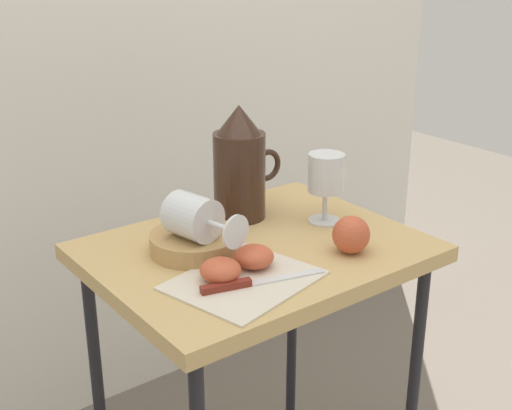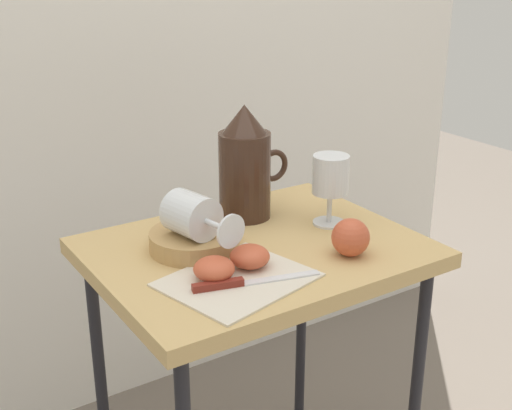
{
  "view_description": "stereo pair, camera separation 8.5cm",
  "coord_description": "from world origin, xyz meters",
  "px_view_note": "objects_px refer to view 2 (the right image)",
  "views": [
    {
      "loc": [
        -0.7,
        -0.92,
        1.23
      ],
      "look_at": [
        0.0,
        0.0,
        0.79
      ],
      "focal_mm": 48.08,
      "sensor_mm": 36.0,
      "label": 1
    },
    {
      "loc": [
        -0.63,
        -0.97,
        1.23
      ],
      "look_at": [
        0.0,
        0.0,
        0.79
      ],
      "focal_mm": 48.08,
      "sensor_mm": 36.0,
      "label": 2
    }
  ],
  "objects_px": {
    "pitcher": "(245,172)",
    "wine_glass_upright": "(331,179)",
    "wine_glass_tipped_near": "(193,216)",
    "apple_half_right": "(250,256)",
    "table": "(256,280)",
    "basket_tray": "(195,241)",
    "apple_whole": "(351,237)",
    "apple_half_left": "(214,269)",
    "knife": "(238,283)"
  },
  "relations": [
    {
      "from": "pitcher",
      "to": "wine_glass_upright",
      "type": "bearing_deg",
      "value": -46.9
    },
    {
      "from": "wine_glass_tipped_near",
      "to": "wine_glass_upright",
      "type": "bearing_deg",
      "value": -3.82
    },
    {
      "from": "apple_half_right",
      "to": "table",
      "type": "bearing_deg",
      "value": 50.79
    },
    {
      "from": "wine_glass_upright",
      "to": "wine_glass_tipped_near",
      "type": "bearing_deg",
      "value": 176.18
    },
    {
      "from": "basket_tray",
      "to": "apple_half_right",
      "type": "bearing_deg",
      "value": -71.07
    },
    {
      "from": "table",
      "to": "wine_glass_tipped_near",
      "type": "xyz_separation_m",
      "value": [
        -0.11,
        0.03,
        0.15
      ]
    },
    {
      "from": "wine_glass_tipped_near",
      "to": "basket_tray",
      "type": "bearing_deg",
      "value": 58.54
    },
    {
      "from": "table",
      "to": "wine_glass_upright",
      "type": "distance_m",
      "value": 0.24
    },
    {
      "from": "wine_glass_upright",
      "to": "apple_whole",
      "type": "distance_m",
      "value": 0.16
    },
    {
      "from": "apple_half_right",
      "to": "apple_whole",
      "type": "height_order",
      "value": "apple_whole"
    },
    {
      "from": "wine_glass_tipped_near",
      "to": "apple_half_right",
      "type": "height_order",
      "value": "wine_glass_tipped_near"
    },
    {
      "from": "wine_glass_upright",
      "to": "table",
      "type": "bearing_deg",
      "value": -177.24
    },
    {
      "from": "apple_half_left",
      "to": "knife",
      "type": "bearing_deg",
      "value": -61.91
    },
    {
      "from": "apple_whole",
      "to": "knife",
      "type": "distance_m",
      "value": 0.23
    },
    {
      "from": "pitcher",
      "to": "apple_half_left",
      "type": "height_order",
      "value": "pitcher"
    },
    {
      "from": "basket_tray",
      "to": "apple_whole",
      "type": "xyz_separation_m",
      "value": [
        0.22,
        -0.17,
        0.02
      ]
    },
    {
      "from": "table",
      "to": "wine_glass_upright",
      "type": "relative_size",
      "value": 4.98
    },
    {
      "from": "knife",
      "to": "pitcher",
      "type": "bearing_deg",
      "value": 55.62
    },
    {
      "from": "apple_half_left",
      "to": "apple_whole",
      "type": "distance_m",
      "value": 0.26
    },
    {
      "from": "table",
      "to": "apple_whole",
      "type": "distance_m",
      "value": 0.2
    },
    {
      "from": "basket_tray",
      "to": "apple_half_right",
      "type": "height_order",
      "value": "apple_half_right"
    },
    {
      "from": "basket_tray",
      "to": "wine_glass_upright",
      "type": "height_order",
      "value": "wine_glass_upright"
    },
    {
      "from": "table",
      "to": "pitcher",
      "type": "relative_size",
      "value": 3.04
    },
    {
      "from": "apple_half_left",
      "to": "knife",
      "type": "xyz_separation_m",
      "value": [
        0.02,
        -0.04,
        -0.01
      ]
    },
    {
      "from": "apple_whole",
      "to": "basket_tray",
      "type": "bearing_deg",
      "value": 142.05
    },
    {
      "from": "wine_glass_tipped_near",
      "to": "apple_half_left",
      "type": "height_order",
      "value": "wine_glass_tipped_near"
    },
    {
      "from": "apple_whole",
      "to": "knife",
      "type": "xyz_separation_m",
      "value": [
        -0.23,
        0.0,
        -0.03
      ]
    },
    {
      "from": "wine_glass_tipped_near",
      "to": "apple_whole",
      "type": "distance_m",
      "value": 0.28
    },
    {
      "from": "apple_whole",
      "to": "knife",
      "type": "height_order",
      "value": "apple_whole"
    },
    {
      "from": "wine_glass_upright",
      "to": "wine_glass_tipped_near",
      "type": "distance_m",
      "value": 0.29
    },
    {
      "from": "knife",
      "to": "wine_glass_tipped_near",
      "type": "bearing_deg",
      "value": 89.73
    },
    {
      "from": "wine_glass_upright",
      "to": "apple_whole",
      "type": "relative_size",
      "value": 2.06
    },
    {
      "from": "wine_glass_upright",
      "to": "apple_half_left",
      "type": "xyz_separation_m",
      "value": [
        -0.32,
        -0.09,
        -0.07
      ]
    },
    {
      "from": "table",
      "to": "apple_whole",
      "type": "bearing_deg",
      "value": -46.99
    },
    {
      "from": "table",
      "to": "pitcher",
      "type": "distance_m",
      "value": 0.22
    },
    {
      "from": "wine_glass_upright",
      "to": "wine_glass_tipped_near",
      "type": "relative_size",
      "value": 0.9
    },
    {
      "from": "table",
      "to": "wine_glass_upright",
      "type": "bearing_deg",
      "value": 2.76
    },
    {
      "from": "apple_half_right",
      "to": "basket_tray",
      "type": "bearing_deg",
      "value": 108.93
    },
    {
      "from": "wine_glass_tipped_near",
      "to": "table",
      "type": "bearing_deg",
      "value": -13.84
    },
    {
      "from": "basket_tray",
      "to": "wine_glass_tipped_near",
      "type": "height_order",
      "value": "wine_glass_tipped_near"
    },
    {
      "from": "apple_whole",
      "to": "table",
      "type": "bearing_deg",
      "value": 133.01
    },
    {
      "from": "basket_tray",
      "to": "apple_whole",
      "type": "relative_size",
      "value": 2.39
    },
    {
      "from": "table",
      "to": "knife",
      "type": "height_order",
      "value": "knife"
    },
    {
      "from": "apple_half_left",
      "to": "table",
      "type": "bearing_deg",
      "value": 31.53
    },
    {
      "from": "apple_whole",
      "to": "wine_glass_upright",
      "type": "bearing_deg",
      "value": 65.99
    },
    {
      "from": "pitcher",
      "to": "apple_half_left",
      "type": "distance_m",
      "value": 0.3
    },
    {
      "from": "pitcher",
      "to": "knife",
      "type": "height_order",
      "value": "pitcher"
    },
    {
      "from": "basket_tray",
      "to": "knife",
      "type": "xyz_separation_m",
      "value": [
        -0.01,
        -0.17,
        -0.01
      ]
    },
    {
      "from": "pitcher",
      "to": "wine_glass_tipped_near",
      "type": "relative_size",
      "value": 1.47
    },
    {
      "from": "basket_tray",
      "to": "apple_half_left",
      "type": "bearing_deg",
      "value": -104.27
    }
  ]
}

